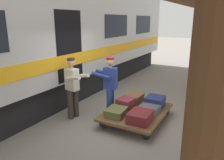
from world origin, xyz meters
TOP-DOWN VIEW (x-y plane):
  - ground_plane at (0.00, 0.00)m, footprint 60.00×60.00m
  - train_car at (3.30, -0.00)m, footprint 3.03×16.32m
  - luggage_cart at (-0.23, -0.24)m, footprint 1.46×2.02m
  - suitcase_olive_duffel at (0.10, 0.31)m, footprint 0.51×0.60m
  - suitcase_burgundy_valise at (0.10, -0.24)m, footprint 0.45×0.52m
  - suitcase_maroon_trunk at (-0.56, 0.31)m, footprint 0.54×0.65m
  - suitcase_slate_roller at (-0.56, -0.24)m, footprint 0.52×0.64m
  - suitcase_brown_leather at (0.10, -0.79)m, footprint 0.44×0.65m
  - suitcase_navy_fabric at (-0.56, -0.79)m, footprint 0.50×0.54m
  - porter_in_overalls at (0.58, -0.17)m, footprint 0.72×0.53m
  - porter_by_door at (1.40, 0.44)m, footprint 0.71×0.50m

SIDE VIEW (x-z plane):
  - ground_plane at x=0.00m, z-range 0.00..0.00m
  - luggage_cart at x=-0.23m, z-range 0.10..0.39m
  - suitcase_slate_roller at x=-0.56m, z-range 0.29..0.46m
  - suitcase_olive_duffel at x=0.10m, z-range 0.29..0.49m
  - suitcase_brown_leather at x=0.10m, z-range 0.29..0.53m
  - suitcase_maroon_trunk at x=-0.56m, z-range 0.29..0.53m
  - suitcase_navy_fabric at x=-0.56m, z-range 0.29..0.57m
  - suitcase_burgundy_valise at x=0.10m, z-range 0.29..0.58m
  - porter_in_overalls at x=0.58m, z-range 0.07..1.78m
  - porter_by_door at x=1.40m, z-range 0.07..1.78m
  - train_car at x=3.30m, z-range 0.06..4.06m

